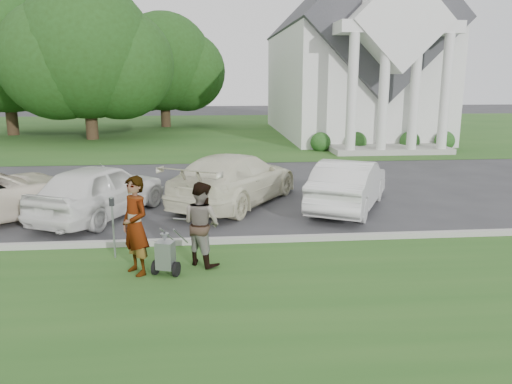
{
  "coord_description": "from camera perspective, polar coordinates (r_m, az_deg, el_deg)",
  "views": [
    {
      "loc": [
        -0.44,
        -10.82,
        3.89
      ],
      "look_at": [
        0.54,
        0.0,
        1.38
      ],
      "focal_mm": 35.0,
      "sensor_mm": 36.0,
      "label": 1
    }
  ],
  "objects": [
    {
      "name": "curb",
      "position": [
        12.0,
        -2.84,
        -5.56
      ],
      "size": [
        80.0,
        0.18,
        0.15
      ],
      "primitive_type": "cube",
      "color": "#9E9E93",
      "rests_on": "ground"
    },
    {
      "name": "person_left",
      "position": [
        10.2,
        -13.63,
        -3.85
      ],
      "size": [
        0.83,
        0.87,
        2.0
      ],
      "primitive_type": "imported",
      "rotation": [
        0.0,
        0.0,
        -0.89
      ],
      "color": "#999999",
      "rests_on": "ground"
    },
    {
      "name": "tree_left",
      "position": [
        33.7,
        -18.8,
        14.38
      ],
      "size": [
        10.63,
        8.4,
        9.71
      ],
      "color": "#332316",
      "rests_on": "ground"
    },
    {
      "name": "grass_strip",
      "position": [
        8.74,
        -1.81,
        -13.39
      ],
      "size": [
        80.0,
        7.0,
        0.01
      ],
      "primitive_type": "cube",
      "color": "#25521C",
      "rests_on": "ground"
    },
    {
      "name": "striping_cart",
      "position": [
        10.18,
        -10.28,
        -7.2
      ],
      "size": [
        0.72,
        1.1,
        0.96
      ],
      "rotation": [
        0.0,
        0.0,
        -0.32
      ],
      "color": "black",
      "rests_on": "ground"
    },
    {
      "name": "car_d",
      "position": [
        15.25,
        10.54,
        0.87
      ],
      "size": [
        3.47,
        4.76,
        1.49
      ],
      "primitive_type": "imported",
      "rotation": [
        0.0,
        0.0,
        2.67
      ],
      "color": "silver",
      "rests_on": "ground"
    },
    {
      "name": "church_lawn",
      "position": [
        38.03,
        -4.56,
        7.07
      ],
      "size": [
        80.0,
        30.0,
        0.01
      ],
      "primitive_type": "cube",
      "color": "#25521C",
      "rests_on": "ground"
    },
    {
      "name": "church",
      "position": [
        35.29,
        10.74,
        16.09
      ],
      "size": [
        9.19,
        19.0,
        24.1
      ],
      "color": "white",
      "rests_on": "ground"
    },
    {
      "name": "car_c",
      "position": [
        15.56,
        -2.41,
        1.51
      ],
      "size": [
        4.76,
        5.87,
        1.6
      ],
      "primitive_type": "imported",
      "rotation": [
        0.0,
        0.0,
        2.6
      ],
      "color": "#EEEBCA",
      "rests_on": "ground"
    },
    {
      "name": "person_right",
      "position": [
        10.5,
        -6.24,
        -3.68
      ],
      "size": [
        1.09,
        1.08,
        1.78
      ],
      "primitive_type": "imported",
      "rotation": [
        0.0,
        0.0,
        2.4
      ],
      "color": "#999999",
      "rests_on": "ground"
    },
    {
      "name": "ground",
      "position": [
        11.51,
        -2.72,
        -6.78
      ],
      "size": [
        120.0,
        120.0,
        0.0
      ],
      "primitive_type": "plane",
      "color": "#333335",
      "rests_on": "ground"
    },
    {
      "name": "tree_back",
      "position": [
        40.98,
        -10.52,
        13.93
      ],
      "size": [
        9.61,
        7.6,
        8.89
      ],
      "color": "#332316",
      "rests_on": "ground"
    },
    {
      "name": "parking_meter_near",
      "position": [
        11.25,
        -16.04,
        -3.1
      ],
      "size": [
        0.1,
        0.09,
        1.38
      ],
      "color": "gray",
      "rests_on": "ground"
    },
    {
      "name": "car_b",
      "position": [
        14.73,
        -17.4,
        0.2
      ],
      "size": [
        3.61,
        4.94,
        1.56
      ],
      "primitive_type": "imported",
      "rotation": [
        0.0,
        0.0,
        2.71
      ],
      "color": "white",
      "rests_on": "ground"
    },
    {
      "name": "tree_far",
      "position": [
        38.34,
        -26.84,
        14.32
      ],
      "size": [
        11.64,
        9.2,
        10.73
      ],
      "color": "#332316",
      "rests_on": "ground"
    }
  ]
}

